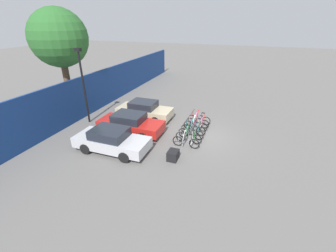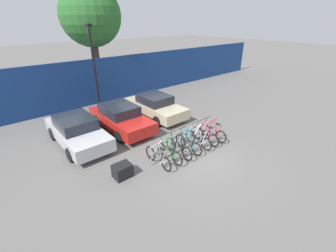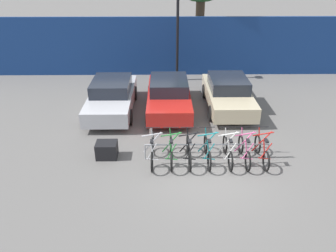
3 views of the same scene
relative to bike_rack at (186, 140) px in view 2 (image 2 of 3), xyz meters
name	(u,v)px [view 2 (image 2 of 3)]	position (x,y,z in m)	size (l,w,h in m)	color
ground_plane	(195,155)	(-0.04, -0.68, -0.49)	(120.00, 120.00, 0.00)	#605E5B
hoarding_wall	(100,81)	(-0.04, 8.82, 1.10)	(36.00, 0.16, 3.19)	navy
bike_rack	(186,140)	(0.00, 0.00, 0.00)	(4.13, 0.04, 0.57)	gray
bicycle_silver	(158,157)	(-1.79, -0.15, -0.11)	(0.68, 1.71, 1.05)	black
bicycle_green	(169,152)	(-1.18, -0.15, -0.11)	(0.68, 1.71, 1.05)	black
bicycle_black	(179,148)	(-0.60, -0.15, -0.11)	(0.68, 1.71, 1.05)	black
bicycle_teal	(188,144)	(0.01, -0.15, -0.11)	(0.68, 1.71, 1.05)	black
bicycle_white	(198,139)	(0.67, -0.15, -0.11)	(0.68, 1.71, 1.05)	black
bicycle_pink	(205,136)	(1.22, -0.15, -0.11)	(0.68, 1.71, 1.05)	black
bicycle_red	(213,132)	(1.79, -0.15, -0.11)	(0.68, 1.71, 1.05)	black
car_silver	(77,131)	(-3.65, 3.88, 0.20)	(1.91, 4.43, 1.40)	#B7B7BC
car_red	(121,117)	(-1.19, 3.96, 0.20)	(1.91, 4.44, 1.40)	red
car_beige	(156,106)	(1.40, 4.14, 0.20)	(1.91, 4.26, 1.40)	#C1B28E
lamp_post	(94,64)	(-0.69, 7.83, 2.55)	(0.24, 0.44, 5.39)	black
cargo_crate	(122,171)	(-3.33, 0.15, -0.22)	(0.70, 0.56, 0.55)	black
tree_behind_hoarding	(91,16)	(0.72, 10.63, 5.31)	(4.31, 4.31, 8.01)	brown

